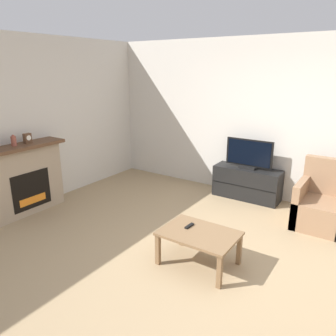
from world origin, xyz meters
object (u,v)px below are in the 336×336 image
(mantel_clock, at_px, (27,138))
(coffee_table, at_px, (199,237))
(fireplace, at_px, (24,178))
(tv, at_px, (249,155))
(tv_stand, at_px, (247,183))
(remote, at_px, (189,226))
(mantel_vase_centre_left, at_px, (14,141))
(armchair, at_px, (323,206))

(mantel_clock, xyz_separation_m, coffee_table, (2.93, 0.11, -0.82))
(fireplace, xyz_separation_m, tv, (2.66, 2.49, 0.22))
(tv_stand, bearing_deg, mantel_clock, -138.20)
(remote, bearing_deg, mantel_vase_centre_left, -168.94)
(mantel_clock, distance_m, armchair, 4.48)
(tv, bearing_deg, tv_stand, 90.00)
(fireplace, height_order, mantel_vase_centre_left, mantel_vase_centre_left)
(fireplace, distance_m, tv, 3.65)
(fireplace, distance_m, mantel_clock, 0.63)
(mantel_clock, xyz_separation_m, tv, (2.64, 2.36, -0.39))
(tv_stand, relative_size, remote, 7.51)
(armchair, height_order, coffee_table, armchair)
(armchair, bearing_deg, coffee_table, -118.06)
(mantel_vase_centre_left, distance_m, tv, 3.71)
(mantel_clock, bearing_deg, remote, 3.44)
(tv_stand, distance_m, remote, 2.20)
(coffee_table, bearing_deg, tv_stand, 97.28)
(mantel_vase_centre_left, distance_m, remote, 2.89)
(tv_stand, xyz_separation_m, remote, (0.13, -2.19, 0.15))
(fireplace, height_order, armchair, fireplace)
(fireplace, xyz_separation_m, armchair, (3.94, 2.10, -0.26))
(mantel_vase_centre_left, bearing_deg, remote, 8.03)
(mantel_vase_centre_left, xyz_separation_m, tv_stand, (2.64, 2.58, -0.90))
(armchair, bearing_deg, tv_stand, 163.26)
(mantel_clock, bearing_deg, mantel_vase_centre_left, -90.20)
(tv_stand, bearing_deg, fireplace, -136.88)
(mantel_vase_centre_left, relative_size, remote, 1.11)
(mantel_clock, height_order, tv, mantel_clock)
(armchair, bearing_deg, fireplace, -151.92)
(armchair, bearing_deg, mantel_vase_centre_left, -150.74)
(fireplace, height_order, tv_stand, fireplace)
(mantel_vase_centre_left, height_order, armchair, mantel_vase_centre_left)
(tv, bearing_deg, armchair, -16.65)
(remote, bearing_deg, tv, 96.30)
(fireplace, xyz_separation_m, remote, (2.78, 0.29, -0.14))
(mantel_vase_centre_left, distance_m, tv_stand, 3.80)
(tv, distance_m, armchair, 1.42)
(armchair, distance_m, coffee_table, 2.12)
(mantel_vase_centre_left, xyz_separation_m, tv, (2.64, 2.58, -0.39))
(tv_stand, xyz_separation_m, coffee_table, (0.29, -2.25, 0.08))
(armchair, relative_size, remote, 6.22)
(tv_stand, bearing_deg, armchair, -16.74)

